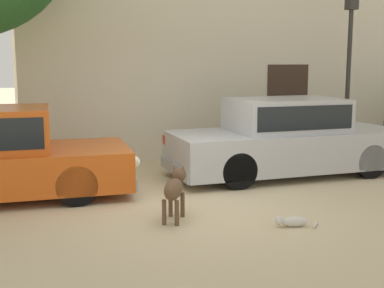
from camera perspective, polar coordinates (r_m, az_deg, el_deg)
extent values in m
plane|color=#CCB78E|center=(7.76, 0.11, -6.82)|extent=(80.00, 80.00, 0.00)
cube|color=#999BA0|center=(8.67, -7.51, -3.41)|extent=(0.23, 1.76, 0.20)
sphere|color=silver|center=(9.31, -8.04, -0.41)|extent=(0.20, 0.20, 0.20)
sphere|color=silver|center=(7.92, -6.56, -2.06)|extent=(0.20, 0.20, 0.20)
cylinder|color=black|center=(9.36, -13.50, -2.33)|extent=(0.64, 0.24, 0.63)
cylinder|color=black|center=(7.81, -12.92, -4.58)|extent=(0.64, 0.24, 0.63)
cube|color=#B2B5BA|center=(9.86, 10.63, -0.54)|extent=(4.52, 1.83, 0.71)
cube|color=#B2B5BA|center=(9.75, 10.51, 3.28)|extent=(2.09, 1.53, 0.62)
cube|color=black|center=(9.75, 10.51, 3.34)|extent=(1.93, 1.55, 0.43)
cube|color=#999BA0|center=(11.14, 20.61, -1.14)|extent=(0.16, 1.69, 0.20)
cube|color=#999BA0|center=(9.05, -1.80, -2.82)|extent=(0.16, 1.69, 0.20)
sphere|color=silver|center=(11.63, 18.73, 1.38)|extent=(0.20, 0.20, 0.20)
cube|color=red|center=(9.67, -3.08, 0.48)|extent=(0.04, 0.18, 0.18)
cube|color=red|center=(8.27, -0.34, -0.98)|extent=(0.04, 0.18, 0.18)
cylinder|color=black|center=(11.22, 14.71, -0.46)|extent=(0.65, 0.22, 0.64)
cylinder|color=black|center=(10.00, 19.47, -1.83)|extent=(0.65, 0.22, 0.64)
cylinder|color=black|center=(10.02, 1.74, -1.29)|extent=(0.65, 0.22, 0.64)
cylinder|color=black|center=(8.63, 5.24, -3.02)|extent=(0.65, 0.22, 0.64)
cube|color=#38281E|center=(12.45, 10.71, 3.98)|extent=(1.10, 0.02, 2.10)
cylinder|color=brown|center=(7.13, -2.44, -6.83)|extent=(0.06, 0.06, 0.35)
cylinder|color=brown|center=(7.09, -1.08, -6.90)|extent=(0.06, 0.06, 0.35)
cylinder|color=brown|center=(6.76, -3.16, -7.72)|extent=(0.06, 0.06, 0.35)
cylinder|color=brown|center=(6.73, -1.72, -7.80)|extent=(0.06, 0.06, 0.35)
ellipsoid|color=brown|center=(6.86, -2.11, -5.14)|extent=(0.50, 0.64, 0.27)
sphere|color=brown|center=(7.18, -1.49, -3.52)|extent=(0.21, 0.21, 0.21)
cone|color=brown|center=(7.29, -1.32, -3.46)|extent=(0.15, 0.15, 0.11)
cone|color=brown|center=(7.18, -1.97, -2.78)|extent=(0.10, 0.10, 0.09)
cone|color=brown|center=(7.15, -1.01, -2.81)|extent=(0.10, 0.10, 0.09)
cylinder|color=brown|center=(6.49, -2.81, -5.45)|extent=(0.15, 0.20, 0.14)
ellipsoid|color=beige|center=(6.86, 11.54, -8.59)|extent=(0.38, 0.22, 0.13)
sphere|color=beige|center=(6.79, 9.82, -8.51)|extent=(0.12, 0.12, 0.12)
cone|color=beige|center=(6.75, 9.90, -8.21)|extent=(0.05, 0.05, 0.05)
cone|color=beige|center=(6.80, 9.77, -8.07)|extent=(0.05, 0.05, 0.05)
cylinder|color=beige|center=(6.94, 13.79, -8.84)|extent=(0.18, 0.18, 0.04)
cylinder|color=#2D2B28|center=(11.99, 17.20, 6.42)|extent=(0.10, 0.10, 3.30)
cube|color=#2D2B28|center=(12.05, 17.61, 14.94)|extent=(0.22, 0.22, 0.28)
sphere|color=silver|center=(12.05, 17.61, 14.94)|extent=(0.18, 0.18, 0.18)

